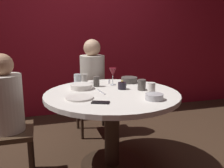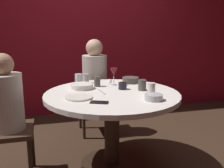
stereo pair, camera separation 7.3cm
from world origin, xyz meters
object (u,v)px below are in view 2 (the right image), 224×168
object	(u,v)px
bowl_small_white	(82,86)
cup_by_left_diner	(79,79)
seated_diner_back	(95,76)
cup_center_front	(151,89)
cup_near_candle	(86,78)
seated_diner_left	(6,104)
dining_table	(112,110)
candle_holder	(123,86)
dinner_plate	(79,97)
bowl_salad_center	(131,80)
cup_by_right_diner	(142,85)
cell_phone	(99,102)
bowl_serving_large	(154,97)
cup_far_edge	(97,81)
wine_glass	(114,73)

from	to	relation	value
bowl_small_white	cup_by_left_diner	world-z (taller)	cup_by_left_diner
seated_diner_back	cup_center_front	distance (m)	1.05
cup_near_candle	bowl_small_white	bearing A→B (deg)	-106.97
seated_diner_left	seated_diner_back	distance (m)	1.24
seated_diner_left	dining_table	bearing A→B (deg)	0.00
candle_holder	dinner_plate	distance (m)	0.49
dinner_plate	bowl_salad_center	distance (m)	0.77
candle_holder	cup_by_right_diner	xyz separation A→B (m)	(0.16, -0.09, 0.02)
seated_diner_left	bowl_small_white	world-z (taller)	seated_diner_left
seated_diner_left	cell_phone	xyz separation A→B (m)	(0.72, -0.28, 0.05)
bowl_serving_large	cup_near_candle	distance (m)	0.90
cup_near_candle	cup_center_front	distance (m)	0.79
bowl_serving_large	bowl_salad_center	distance (m)	0.67
dinner_plate	bowl_salad_center	size ratio (longest dim) A/B	1.34
seated_diner_left	cell_phone	bearing A→B (deg)	-21.27
seated_diner_back	cup_by_right_diner	xyz separation A→B (m)	(0.29, -0.83, 0.05)
dinner_plate	cup_by_right_diner	size ratio (longest dim) A/B	2.31
cup_by_right_diner	cup_far_edge	xyz separation A→B (m)	(-0.37, 0.26, 0.00)
candle_holder	cell_phone	size ratio (longest dim) A/B	0.63
dinner_plate	bowl_salad_center	world-z (taller)	bowl_salad_center
dinner_plate	bowl_serving_large	world-z (taller)	bowl_serving_large
cell_phone	bowl_salad_center	size ratio (longest dim) A/B	0.81
dining_table	candle_holder	bearing A→B (deg)	38.06
cup_by_left_diner	cup_far_edge	distance (m)	0.20
seated_diner_back	bowl_small_white	size ratio (longest dim) A/B	5.53
dining_table	cell_phone	size ratio (longest dim) A/B	8.70
cup_near_candle	cup_by_right_diner	size ratio (longest dim) A/B	0.95
cup_by_left_diner	cup_by_right_diner	size ratio (longest dim) A/B	1.14
cup_near_candle	cup_far_edge	bearing A→B (deg)	-67.44
seated_diner_left	cup_by_right_diner	bearing A→B (deg)	0.68
cup_far_edge	dinner_plate	bearing A→B (deg)	-121.31
seated_diner_back	cup_far_edge	xyz separation A→B (m)	(-0.08, -0.57, 0.05)
cup_near_candle	cup_by_right_diner	xyz separation A→B (m)	(0.46, -0.46, 0.00)
cup_center_front	cup_by_right_diner	bearing A→B (deg)	97.17
cup_near_candle	seated_diner_back	bearing A→B (deg)	66.30
cell_phone	cup_center_front	xyz separation A→B (m)	(0.49, 0.13, 0.05)
dinner_plate	cup_center_front	distance (m)	0.63
bowl_small_white	cup_center_front	world-z (taller)	cup_center_front
cell_phone	bowl_small_white	bearing A→B (deg)	29.54
seated_diner_left	cup_far_edge	distance (m)	0.87
cell_phone	dining_table	bearing A→B (deg)	-9.72
dining_table	seated_diner_left	xyz separation A→B (m)	(-0.90, 0.00, 0.13)
dining_table	cup_by_left_diner	xyz separation A→B (m)	(-0.25, 0.39, 0.22)
seated_diner_back	cup_by_left_diner	size ratio (longest dim) A/B	10.21
bowl_salad_center	wine_glass	bearing A→B (deg)	-163.27
dinner_plate	cell_phone	bearing A→B (deg)	-51.10
wine_glass	bowl_small_white	distance (m)	0.36
wine_glass	cup_far_edge	distance (m)	0.19
cup_by_right_diner	seated_diner_left	bearing A→B (deg)	-179.32
cup_by_right_diner	dinner_plate	bearing A→B (deg)	-168.65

